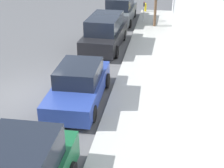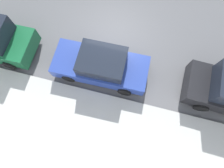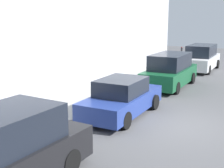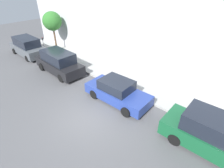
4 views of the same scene
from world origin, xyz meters
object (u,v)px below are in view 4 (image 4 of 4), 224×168
Objects in this scene: parking_meter_far at (43,42)px; parked_minivan_fifth at (27,47)px; parked_sedan_third at (117,92)px; fire_hydrant at (30,41)px; street_tree at (52,21)px; parked_minivan_second at (217,136)px; parked_minivan_fourth at (59,63)px.

parked_minivan_fifth is at bearing 177.18° from parking_meter_far.
parked_sedan_third is 15.64m from fire_hydrant.
fire_hydrant is (1.53, 15.56, -0.23)m from parked_sedan_third.
street_tree reaches higher than parking_meter_far.
parking_meter_far is at bearing 125.65° from street_tree.
parked_minivan_fifth is (-0.19, 18.46, 0.00)m from parked_minivan_second.
parked_minivan_second reaches higher than parking_meter_far.
parked_sedan_third is 12.44m from parked_minivan_fifth.
parking_meter_far is 0.35× the size of street_tree.
parked_sedan_third is at bearing -88.35° from parked_minivan_fourth.
parked_minivan_second is 3.45× the size of parking_meter_far.
parked_sedan_third reaches higher than fire_hydrant.
parked_minivan_fifth is at bearing -118.11° from fire_hydrant.
fire_hydrant is at bearing 86.09° from parked_minivan_second.
parking_meter_far is (1.63, 12.35, 0.30)m from parked_sedan_third.
street_tree reaches higher than parked_sedan_third.
parking_meter_far is (1.77, -0.09, 0.10)m from parked_minivan_fifth.
parking_meter_far reaches higher than fire_hydrant.
parked_sedan_third is at bearing -89.35° from parked_minivan_fifth.
street_tree reaches higher than parked_minivan_second.
parked_minivan_fifth is at bearing 89.55° from parked_minivan_fourth.
parking_meter_far is 3.26m from fire_hydrant.
parked_minivan_fourth is at bearing 91.65° from parked_sedan_third.
parked_minivan_second and parked_minivan_fourth have the same top height.
parked_minivan_second is at bearing -89.40° from parked_minivan_fifth.
parked_minivan_fourth is 5.95m from parked_minivan_fifth.
parked_sedan_third is (-0.05, 6.02, -0.20)m from parked_minivan_second.
parked_minivan_second reaches higher than fire_hydrant.
parking_meter_far is (1.81, 5.86, 0.11)m from parked_minivan_fourth.
parked_minivan_second and parked_minivan_fifth have the same top height.
fire_hydrant is (-0.10, 3.21, -0.53)m from parking_meter_far.
parked_sedan_third is 6.49m from parked_minivan_fourth.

